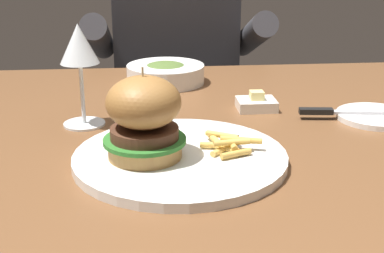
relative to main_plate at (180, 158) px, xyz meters
The scene contains 10 objects.
dining_table 0.21m from the main_plate, 69.06° to the left, with size 1.44×0.86×0.74m.
main_plate is the anchor object (origin of this frame).
burger_sandwich 0.08m from the main_plate, behind, with size 0.12×0.12×0.13m.
fries_pile 0.07m from the main_plate, ahead, with size 0.09×0.09×0.02m.
wine_glass 0.27m from the main_plate, 131.09° to the left, with size 0.07×0.07×0.18m.
bread_plate 0.40m from the main_plate, 24.06° to the left, with size 0.14×0.14×0.01m, color white.
table_knife 0.36m from the main_plate, 28.21° to the left, with size 0.22×0.04×0.01m.
butter_dish 0.29m from the main_plate, 55.79° to the left, with size 0.07×0.06×0.04m.
soup_bowl 0.45m from the main_plate, 90.15° to the left, with size 0.17×0.17×0.05m.
diner_person 0.90m from the main_plate, 86.95° to the left, with size 0.51×0.36×1.18m.
Camera 1 is at (-0.11, -0.89, 1.05)m, focal length 50.00 mm.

